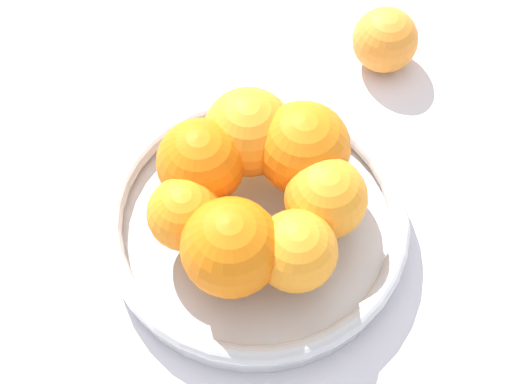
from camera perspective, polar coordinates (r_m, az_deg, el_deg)
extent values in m
plane|color=silver|center=(0.79, 0.00, -2.90)|extent=(4.00, 4.00, 0.00)
cylinder|color=silver|center=(0.78, 0.00, -2.53)|extent=(0.27, 0.27, 0.02)
torus|color=silver|center=(0.76, 0.00, -1.82)|extent=(0.27, 0.27, 0.02)
sphere|color=orange|center=(0.69, -1.69, -3.73)|extent=(0.08, 0.08, 0.08)
sphere|color=orange|center=(0.70, 2.69, -3.96)|extent=(0.07, 0.07, 0.07)
sphere|color=orange|center=(0.72, 4.68, -0.39)|extent=(0.07, 0.07, 0.07)
sphere|color=orange|center=(0.74, 3.16, 2.94)|extent=(0.08, 0.08, 0.08)
sphere|color=orange|center=(0.75, -0.75, 4.01)|extent=(0.08, 0.08, 0.08)
sphere|color=orange|center=(0.74, -3.71, 1.97)|extent=(0.08, 0.08, 0.08)
sphere|color=orange|center=(0.72, -4.79, -1.45)|extent=(0.06, 0.06, 0.06)
sphere|color=orange|center=(0.89, 8.60, 10.00)|extent=(0.07, 0.07, 0.07)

